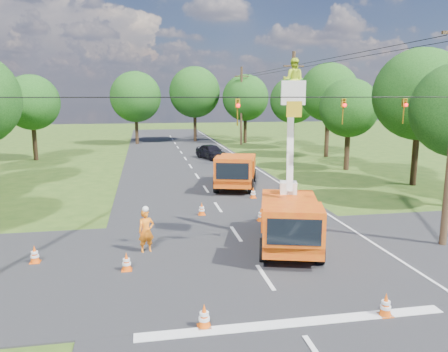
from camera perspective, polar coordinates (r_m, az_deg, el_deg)
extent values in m
plane|color=#2B4B16|center=(34.83, -3.53, -0.08)|extent=(140.00, 140.00, 0.00)
cube|color=black|center=(34.83, -3.53, -0.08)|extent=(12.00, 100.00, 0.06)
cube|color=black|center=(17.69, 3.61, -10.63)|extent=(56.00, 10.00, 0.07)
cube|color=silver|center=(13.17, 9.35, -18.56)|extent=(9.00, 0.45, 0.02)
cube|color=silver|center=(35.91, 5.37, 0.22)|extent=(0.12, 90.00, 0.02)
cube|color=orange|center=(19.00, 8.54, -6.88)|extent=(3.85, 6.49, 0.46)
cube|color=orange|center=(16.68, 8.97, -6.51)|extent=(2.63, 2.29, 1.53)
cube|color=black|center=(15.84, 9.15, -7.25)|extent=(1.88, 0.59, 0.97)
cube|color=orange|center=(19.61, 8.48, -4.38)|extent=(3.34, 4.29, 1.02)
cylinder|color=black|center=(17.22, 5.22, -9.59)|extent=(0.57, 0.99, 0.94)
cylinder|color=black|center=(17.35, 12.40, -9.65)|extent=(0.57, 0.99, 0.94)
cylinder|color=black|center=(20.90, 5.33, -5.95)|extent=(0.57, 0.99, 0.94)
cylinder|color=black|center=(21.01, 11.20, -6.03)|extent=(0.57, 0.99, 0.94)
cube|color=silver|center=(20.52, 8.39, -1.52)|extent=(0.95, 0.95, 0.56)
cube|color=silver|center=(19.62, 8.64, 4.55)|extent=(0.65, 1.39, 4.42)
cube|color=silver|center=(18.45, 8.98, 10.68)|extent=(1.20, 1.20, 0.97)
imported|color=#C6E526|center=(18.46, 9.03, 12.28)|extent=(1.04, 0.94, 1.75)
cube|color=orange|center=(30.74, 1.58, 0.01)|extent=(4.12, 6.94, 0.49)
cube|color=orange|center=(28.29, 1.24, 0.84)|extent=(2.82, 2.44, 1.63)
cube|color=black|center=(27.37, 1.09, 0.63)|extent=(2.01, 0.64, 1.03)
cube|color=orange|center=(31.48, 1.70, 1.52)|extent=(3.58, 4.58, 1.09)
cylinder|color=black|center=(28.88, -0.98, -1.25)|extent=(0.61, 1.06, 1.00)
cylinder|color=black|center=(28.70, 3.56, -1.34)|extent=(0.61, 1.06, 1.00)
cylinder|color=black|center=(32.92, -0.14, 0.21)|extent=(0.61, 1.06, 1.00)
cylinder|color=black|center=(32.77, 3.84, 0.14)|extent=(0.61, 1.06, 1.00)
imported|color=#ED5113|center=(18.24, -10.13, -7.11)|extent=(0.76, 0.61, 1.81)
imported|color=black|center=(44.36, -1.66, 3.20)|extent=(3.14, 4.79, 1.52)
cone|color=#EA530C|center=(12.66, -2.61, -17.75)|extent=(0.36, 0.36, 0.70)
cube|color=#EA530C|center=(12.82, -2.60, -19.08)|extent=(0.38, 0.38, 0.04)
cylinder|color=white|center=(12.63, -2.61, -17.51)|extent=(0.26, 0.26, 0.09)
cylinder|color=white|center=(12.70, -2.60, -18.10)|extent=(0.31, 0.31, 0.09)
cone|color=#EA530C|center=(14.05, 20.37, -15.43)|extent=(0.36, 0.36, 0.70)
cube|color=#EA530C|center=(14.19, 20.28, -16.67)|extent=(0.38, 0.38, 0.04)
cylinder|color=white|center=(14.02, 20.39, -15.21)|extent=(0.26, 0.26, 0.09)
cylinder|color=white|center=(14.08, 20.35, -15.76)|extent=(0.31, 0.31, 0.09)
cone|color=#EA530C|center=(22.49, 4.84, -5.00)|extent=(0.36, 0.36, 0.70)
cube|color=#EA530C|center=(22.58, 4.83, -5.83)|extent=(0.38, 0.38, 0.04)
cylinder|color=white|center=(22.47, 4.84, -4.85)|extent=(0.26, 0.26, 0.09)
cylinder|color=white|center=(22.51, 4.84, -5.22)|extent=(0.31, 0.31, 0.09)
cone|color=#EA530C|center=(27.41, 3.84, -2.17)|extent=(0.36, 0.36, 0.70)
cube|color=#EA530C|center=(27.48, 3.83, -2.86)|extent=(0.38, 0.38, 0.04)
cylinder|color=white|center=(27.39, 3.84, -2.04)|extent=(0.26, 0.26, 0.09)
cylinder|color=white|center=(27.42, 3.84, -2.35)|extent=(0.31, 0.31, 0.09)
cone|color=#EA530C|center=(16.68, -12.62, -10.82)|extent=(0.36, 0.36, 0.70)
cube|color=#EA530C|center=(16.80, -12.58, -11.90)|extent=(0.38, 0.38, 0.04)
cylinder|color=white|center=(16.65, -12.63, -10.63)|extent=(0.26, 0.26, 0.09)
cylinder|color=white|center=(16.71, -12.61, -11.11)|extent=(0.31, 0.31, 0.09)
cone|color=#EA530C|center=(18.49, -23.50, -9.31)|extent=(0.36, 0.36, 0.70)
cube|color=#EA530C|center=(18.60, -23.43, -10.30)|extent=(0.38, 0.38, 0.04)
cylinder|color=white|center=(18.47, -23.52, -9.14)|extent=(0.26, 0.26, 0.09)
cylinder|color=white|center=(18.52, -23.48, -9.57)|extent=(0.31, 0.31, 0.09)
cone|color=#EA530C|center=(31.38, 3.16, -0.54)|extent=(0.36, 0.36, 0.70)
cube|color=#EA530C|center=(31.45, 3.16, -1.15)|extent=(0.38, 0.38, 0.04)
cylinder|color=white|center=(31.37, 3.16, -0.43)|extent=(0.26, 0.26, 0.09)
cylinder|color=white|center=(31.40, 3.16, -0.70)|extent=(0.31, 0.31, 0.09)
cone|color=#EA530C|center=(23.55, -2.93, -4.26)|extent=(0.36, 0.36, 0.70)
cube|color=#EA530C|center=(23.64, -2.92, -5.06)|extent=(0.38, 0.38, 0.04)
cylinder|color=white|center=(23.54, -2.93, -4.12)|extent=(0.26, 0.26, 0.09)
cylinder|color=white|center=(23.58, -2.93, -4.47)|extent=(0.31, 0.31, 0.09)
cylinder|color=#4C3823|center=(38.15, 8.92, 8.30)|extent=(0.30, 0.30, 10.00)
cube|color=#4C3823|center=(38.21, 9.09, 14.00)|extent=(1.80, 0.12, 0.12)
cylinder|color=#4C3823|center=(57.41, 2.28, 9.10)|extent=(0.30, 0.30, 10.00)
cube|color=#4C3823|center=(57.45, 2.31, 12.89)|extent=(1.80, 0.12, 0.12)
cylinder|color=black|center=(16.39, 2.14, 10.24)|extent=(18.00, 0.04, 0.04)
cube|color=#B18B15|center=(16.98, 9.14, 8.61)|extent=(0.60, 0.05, 0.60)
imported|color=#B18B15|center=(16.38, 1.78, 8.32)|extent=(0.16, 0.20, 1.00)
sphere|color=#FF0C0C|center=(16.26, 1.88, 9.19)|extent=(0.14, 0.14, 0.14)
imported|color=#B18B15|center=(17.75, 15.30, 8.13)|extent=(0.16, 0.20, 1.00)
sphere|color=#FF0C0C|center=(17.63, 15.51, 8.92)|extent=(0.14, 0.14, 0.14)
imported|color=#B18B15|center=(19.01, 22.45, 7.84)|extent=(0.16, 0.20, 1.00)
sphere|color=#FF0C0C|center=(18.90, 22.70, 8.57)|extent=(0.14, 0.14, 0.14)
cylinder|color=#382616|center=(47.45, -23.50, 4.35)|extent=(0.44, 0.44, 4.05)
sphere|color=#133D10|center=(47.25, -23.83, 8.79)|extent=(5.40, 5.40, 5.40)
cylinder|color=#382616|center=(34.11, 23.69, 2.72)|extent=(0.44, 0.44, 4.58)
sphere|color=#133D10|center=(33.87, 24.21, 9.71)|extent=(6.40, 6.40, 6.40)
cylinder|color=#382616|center=(39.28, 15.78, 3.54)|extent=(0.44, 0.44, 3.78)
sphere|color=#133D10|center=(39.04, 16.03, 8.55)|extent=(5.00, 5.00, 5.00)
cylinder|color=#382616|center=(47.12, 13.30, 5.33)|extent=(0.44, 0.44, 4.75)
sphere|color=#133D10|center=(46.95, 13.52, 10.59)|extent=(6.00, 6.00, 6.00)
cylinder|color=#382616|center=(54.21, 8.93, 5.80)|extent=(0.44, 0.44, 4.14)
sphere|color=#133D10|center=(54.04, 9.04, 9.77)|extent=(5.60, 5.60, 5.60)
cylinder|color=#382616|center=(59.16, -11.34, 6.23)|extent=(0.44, 0.44, 4.40)
sphere|color=#133D10|center=(59.01, -11.48, 10.10)|extent=(6.60, 6.60, 6.60)
cylinder|color=#382616|center=(61.54, -3.81, 6.77)|extent=(0.44, 0.44, 4.84)
sphere|color=#133D10|center=(61.41, -3.86, 10.87)|extent=(7.00, 7.00, 7.00)
cylinder|color=#382616|center=(59.71, 2.78, 6.41)|extent=(0.44, 0.44, 4.31)
sphere|color=#133D10|center=(59.57, 2.81, 10.18)|extent=(6.20, 6.20, 6.20)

